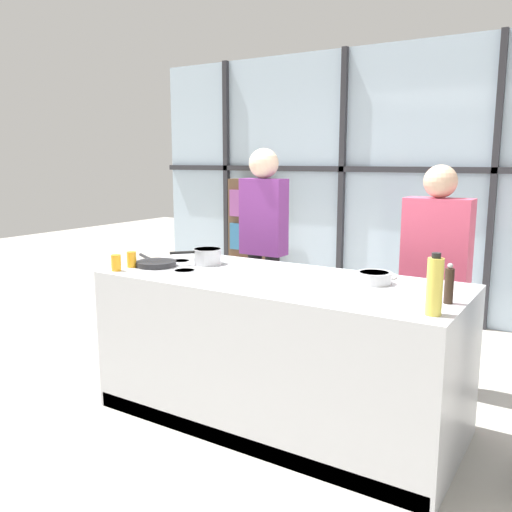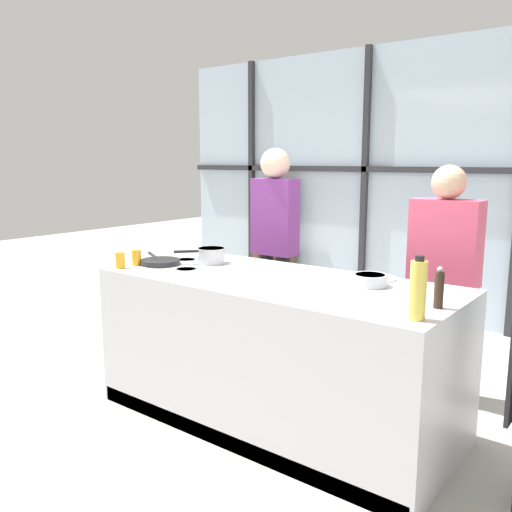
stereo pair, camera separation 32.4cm
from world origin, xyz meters
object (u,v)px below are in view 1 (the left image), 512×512
(spectator_center_left, at_px, (435,267))
(white_plate, at_px, (377,276))
(mixing_bowl, at_px, (374,277))
(oil_bottle, at_px, (435,286))
(spectator_far_left, at_px, (264,236))
(pepper_grinder, at_px, (449,285))
(saucepan, at_px, (207,256))
(juice_glass_near, at_px, (116,263))
(frying_pan, at_px, (156,263))
(juice_glass_far, at_px, (132,259))

(spectator_center_left, distance_m, white_plate, 0.64)
(mixing_bowl, relative_size, oil_bottle, 0.70)
(spectator_far_left, xyz_separation_m, pepper_grinder, (1.72, -1.02, 0.00))
(spectator_far_left, bearing_deg, spectator_center_left, 180.00)
(saucepan, relative_size, mixing_bowl, 1.43)
(pepper_grinder, height_order, juice_glass_near, pepper_grinder)
(juice_glass_near, bearing_deg, saucepan, 54.02)
(spectator_far_left, bearing_deg, saucepan, 93.67)
(spectator_center_left, distance_m, pepper_grinder, 1.08)
(pepper_grinder, bearing_deg, frying_pan, -178.26)
(spectator_center_left, height_order, juice_glass_far, spectator_center_left)
(frying_pan, bearing_deg, pepper_grinder, 1.74)
(mixing_bowl, height_order, juice_glass_far, juice_glass_far)
(saucepan, xyz_separation_m, juice_glass_near, (-0.36, -0.50, -0.01))
(frying_pan, bearing_deg, spectator_far_left, 79.46)
(saucepan, bearing_deg, spectator_center_left, 31.89)
(frying_pan, bearing_deg, mixing_bowl, 11.25)
(saucepan, distance_m, white_plate, 1.17)
(saucepan, height_order, juice_glass_near, saucepan)
(mixing_bowl, distance_m, oil_bottle, 0.68)
(saucepan, height_order, pepper_grinder, pepper_grinder)
(pepper_grinder, height_order, juice_glass_far, pepper_grinder)
(juice_glass_near, xyz_separation_m, juice_glass_far, (0.00, 0.14, 0.00))
(spectator_center_left, distance_m, juice_glass_far, 2.09)
(spectator_far_left, relative_size, frying_pan, 3.83)
(frying_pan, height_order, white_plate, frying_pan)
(white_plate, xyz_separation_m, juice_glass_far, (-1.51, -0.59, 0.05))
(mixing_bowl, bearing_deg, juice_glass_near, -160.70)
(mixing_bowl, xyz_separation_m, juice_glass_far, (-1.55, -0.40, 0.02))
(mixing_bowl, height_order, pepper_grinder, pepper_grinder)
(pepper_grinder, bearing_deg, white_plate, 141.39)
(oil_bottle, distance_m, juice_glass_near, 2.02)
(white_plate, bearing_deg, saucepan, -168.53)
(frying_pan, height_order, oil_bottle, oil_bottle)
(spectator_center_left, distance_m, oil_bottle, 1.32)
(white_plate, bearing_deg, oil_bottle, -52.49)
(spectator_far_left, relative_size, white_plate, 7.24)
(spectator_center_left, relative_size, juice_glass_near, 15.19)
(spectator_center_left, height_order, white_plate, spectator_center_left)
(saucepan, relative_size, juice_glass_far, 2.79)
(spectator_far_left, xyz_separation_m, oil_bottle, (1.71, -1.27, 0.04))
(pepper_grinder, bearing_deg, saucepan, 173.65)
(mixing_bowl, bearing_deg, juice_glass_far, -165.42)
(frying_pan, height_order, juice_glass_near, juice_glass_near)
(mixing_bowl, bearing_deg, white_plate, 104.39)
(white_plate, bearing_deg, pepper_grinder, -38.61)
(frying_pan, height_order, saucepan, saucepan)
(spectator_center_left, relative_size, white_plate, 6.72)
(white_plate, xyz_separation_m, juice_glass_near, (-1.51, -0.73, 0.05))
(oil_bottle, bearing_deg, saucepan, 165.26)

